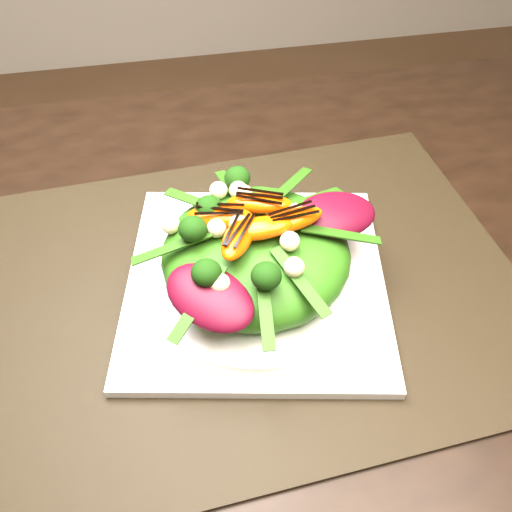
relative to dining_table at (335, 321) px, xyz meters
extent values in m
cube|color=black|center=(0.00, 0.00, 0.00)|extent=(1.60, 0.90, 0.75)
cube|color=black|center=(-0.08, 0.05, 0.02)|extent=(0.57, 0.45, 0.00)
cube|color=silver|center=(-0.08, 0.05, 0.03)|extent=(0.31, 0.31, 0.01)
cylinder|color=white|center=(-0.08, 0.05, 0.04)|extent=(0.30, 0.30, 0.02)
ellipsoid|color=#2F6512|center=(-0.08, 0.05, 0.07)|extent=(0.22, 0.22, 0.06)
ellipsoid|color=#450715|center=(0.01, 0.06, 0.10)|extent=(0.09, 0.07, 0.02)
ellipsoid|color=#E54103|center=(-0.07, 0.08, 0.11)|extent=(0.07, 0.05, 0.02)
sphere|color=black|center=(-0.15, 0.07, 0.11)|extent=(0.04, 0.04, 0.04)
sphere|color=beige|center=(-0.05, 0.00, 0.11)|extent=(0.02, 0.02, 0.02)
cube|color=black|center=(-0.07, 0.08, 0.12)|extent=(0.05, 0.02, 0.00)
camera|label=1|loc=(-0.14, -0.31, 0.46)|focal=38.00mm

